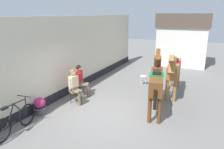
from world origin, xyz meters
The scene contains 10 objects.
ground_plane centered at (0.00, 3.00, 0.00)m, with size 40.00×40.00×0.00m, color slate.
pub_facade_wall centered at (-2.55, 1.50, 1.54)m, with size 0.34×14.00×3.40m.
distant_cottage centered at (1.40, 9.11, 1.80)m, with size 3.40×2.60×3.50m.
seated_visitor_near centered at (-1.54, 0.13, 0.78)m, with size 0.61×0.48×1.39m.
seated_visitor_far centered at (-1.73, 0.91, 0.78)m, with size 0.61×0.49×1.39m.
saddled_horse_near centered at (1.53, 0.87, 1.16)m, with size 0.91×2.96×2.06m.
saddled_horse_far centered at (1.85, 2.77, 1.16)m, with size 0.59×3.00×2.06m.
flower_planter_near centered at (-2.10, -1.26, 0.33)m, with size 0.43×0.43×0.64m.
leaning_bicycle centered at (-1.87, -2.53, 0.40)m, with size 0.50×1.76×1.02m.
spare_stool_white centered at (0.27, 3.54, 0.40)m, with size 0.32×0.32×0.46m.
Camera 1 is at (3.18, -6.66, 3.48)m, focal length 34.76 mm.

